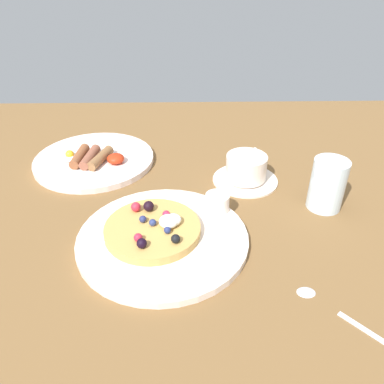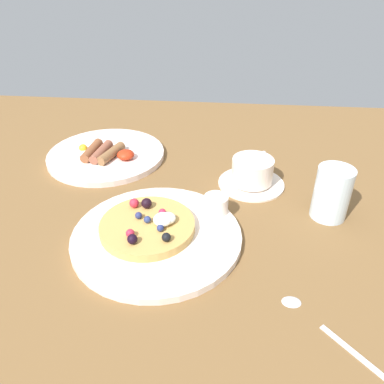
{
  "view_description": "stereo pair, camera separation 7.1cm",
  "coord_description": "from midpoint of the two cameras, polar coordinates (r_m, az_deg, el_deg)",
  "views": [
    {
      "loc": [
        -0.66,
        -60.88,
        44.1
      ],
      "look_at": [
        0.64,
        0.49,
        4.0
      ],
      "focal_mm": 36.0,
      "sensor_mm": 36.0,
      "label": 1
    },
    {
      "loc": [
        6.45,
        -60.62,
        44.1
      ],
      "look_at": [
        0.64,
        0.49,
        4.0
      ],
      "focal_mm": 36.0,
      "sensor_mm": 36.0,
      "label": 2
    }
  ],
  "objects": [
    {
      "name": "ground_plane",
      "position": [
        0.76,
        -3.16,
        -3.76
      ],
      "size": [
        161.0,
        120.91,
        3.0
      ],
      "primitive_type": "cube",
      "color": "brown"
    },
    {
      "name": "pancake_plate",
      "position": [
        0.68,
        -7.37,
        -6.99
      ],
      "size": [
        29.72,
        29.72,
        1.33
      ],
      "primitive_type": "cylinder",
      "color": "white",
      "rests_on": "ground_plane"
    },
    {
      "name": "pancake_with_berries",
      "position": [
        0.68,
        -8.7,
        -5.43
      ],
      "size": [
        16.75,
        16.75,
        3.56
      ],
      "color": "tan",
      "rests_on": "pancake_plate"
    },
    {
      "name": "syrup_ramekin",
      "position": [
        0.72,
        0.95,
        -1.63
      ],
      "size": [
        4.55,
        4.55,
        3.34
      ],
      "color": "white",
      "rests_on": "pancake_plate"
    },
    {
      "name": "breakfast_plate",
      "position": [
        0.95,
        -16.37,
        4.53
      ],
      "size": [
        27.88,
        27.88,
        1.37
      ],
      "primitive_type": "cylinder",
      "color": "#F2DDD4",
      "rests_on": "ground_plane"
    },
    {
      "name": "fried_breakfast",
      "position": [
        0.93,
        -16.88,
        4.9
      ],
      "size": [
        16.6,
        9.99,
        2.41
      ],
      "color": "brown",
      "rests_on": "breakfast_plate"
    },
    {
      "name": "coffee_saucer",
      "position": [
        0.84,
        5.5,
        1.82
      ],
      "size": [
        14.13,
        14.13,
        0.87
      ],
      "primitive_type": "cylinder",
      "color": "#F5E2CF",
      "rests_on": "ground_plane"
    },
    {
      "name": "coffee_cup",
      "position": [
        0.83,
        5.64,
        3.72
      ],
      "size": [
        8.74,
        11.05,
        5.23
      ],
      "color": "white",
      "rests_on": "coffee_saucer"
    },
    {
      "name": "teaspoon",
      "position": [
        0.59,
        16.75,
        -16.28
      ],
      "size": [
        12.38,
        13.11,
        0.6
      ],
      "color": "silver",
      "rests_on": "ground_plane"
    },
    {
      "name": "water_glass",
      "position": [
        0.77,
        16.98,
        0.99
      ],
      "size": [
        6.66,
        6.66,
        10.18
      ],
      "primitive_type": "cylinder",
      "color": "silver",
      "rests_on": "ground_plane"
    }
  ]
}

